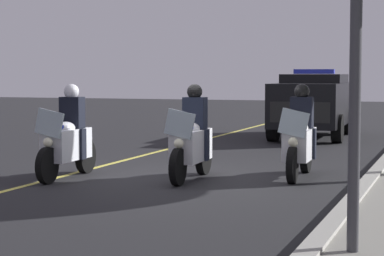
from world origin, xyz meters
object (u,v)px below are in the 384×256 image
(police_motorcycle_lead_left, at_px, (67,140))
(police_motorcycle_lead_right, at_px, (192,141))
(police_suv, at_px, (313,102))
(police_motorcycle_trailing, at_px, (300,140))

(police_motorcycle_lead_left, distance_m, police_motorcycle_lead_right, 2.27)
(police_suv, bearing_deg, police_motorcycle_lead_left, -14.56)
(police_motorcycle_lead_right, bearing_deg, police_motorcycle_trailing, 117.17)
(police_motorcycle_lead_right, height_order, police_suv, police_suv)
(police_motorcycle_trailing, bearing_deg, police_motorcycle_lead_left, -69.42)
(police_motorcycle_lead_left, relative_size, police_motorcycle_lead_right, 1.00)
(police_motorcycle_lead_right, xyz_separation_m, police_motorcycle_trailing, (-0.91, 1.78, 0.00))
(police_motorcycle_lead_left, height_order, police_motorcycle_lead_right, same)
(police_motorcycle_lead_left, distance_m, police_suv, 10.46)
(police_motorcycle_lead_right, bearing_deg, police_suv, 177.42)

